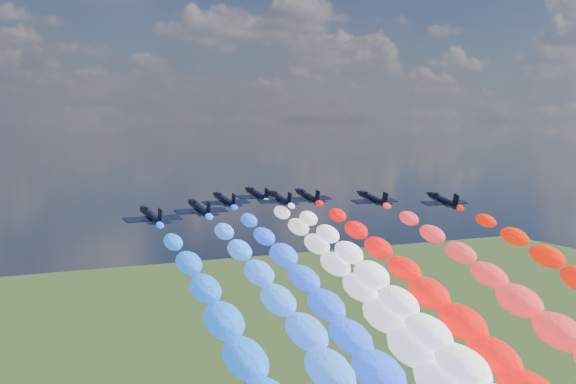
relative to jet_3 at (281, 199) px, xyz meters
name	(u,v)px	position (x,y,z in m)	size (l,w,h in m)	color
jet_0	(152,216)	(-28.99, -15.19, 0.00)	(8.99, 12.06, 2.66)	black
jet_1	(200,208)	(-18.96, -8.64, 0.00)	(8.99, 12.06, 2.66)	black
jet_2	(225,200)	(-10.62, 2.05, 0.00)	(8.99, 12.06, 2.66)	black
trail_2	(364,378)	(-10.62, -50.61, -17.62)	(6.98, 102.21, 40.59)	#1E4BFE
jet_3	(281,199)	(0.00, 0.00, 0.00)	(8.99, 12.06, 2.66)	black
trail_3	(443,372)	(0.00, -52.66, -17.62)	(6.98, 102.21, 40.59)	white
jet_4	(257,195)	(-0.98, 9.54, 0.00)	(8.99, 12.06, 2.66)	black
trail_4	(397,352)	(-0.98, -43.12, -17.62)	(6.98, 102.21, 40.59)	white
jet_5	(308,196)	(6.80, 1.89, 0.00)	(8.99, 12.06, 2.66)	black
trail_5	(475,360)	(6.80, -50.77, -17.62)	(6.98, 102.21, 40.59)	red
jet_6	(373,199)	(16.26, -7.38, 0.00)	(8.99, 12.06, 2.66)	black
jet_7	(443,200)	(26.86, -15.40, 0.00)	(8.99, 12.06, 2.66)	black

